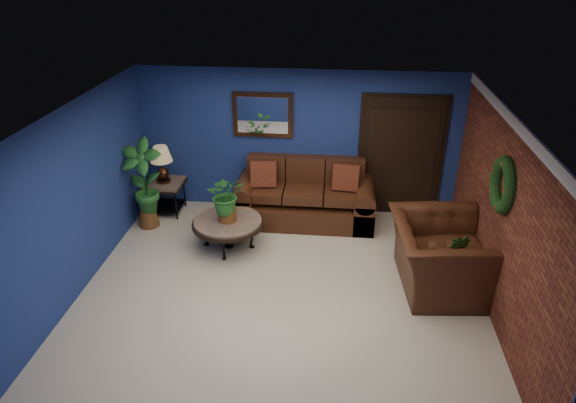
# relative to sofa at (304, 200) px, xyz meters

# --- Properties ---
(floor) EXTENTS (5.50, 5.50, 0.00)m
(floor) POSITION_rel_sofa_xyz_m (-0.15, -2.09, -0.35)
(floor) COLOR beige
(floor) RESTS_ON ground
(wall_back) EXTENTS (5.50, 0.04, 2.50)m
(wall_back) POSITION_rel_sofa_xyz_m (-0.15, 0.41, 0.90)
(wall_back) COLOR navy
(wall_back) RESTS_ON ground
(wall_left) EXTENTS (0.04, 5.00, 2.50)m
(wall_left) POSITION_rel_sofa_xyz_m (-2.90, -2.09, 0.90)
(wall_left) COLOR navy
(wall_left) RESTS_ON ground
(wall_right_brick) EXTENTS (0.04, 5.00, 2.50)m
(wall_right_brick) POSITION_rel_sofa_xyz_m (2.60, -2.09, 0.90)
(wall_right_brick) COLOR brown
(wall_right_brick) RESTS_ON ground
(ceiling) EXTENTS (5.50, 5.00, 0.02)m
(ceiling) POSITION_rel_sofa_xyz_m (-0.15, -2.09, 2.15)
(ceiling) COLOR white
(ceiling) RESTS_ON wall_back
(crown_molding) EXTENTS (0.03, 5.00, 0.14)m
(crown_molding) POSITION_rel_sofa_xyz_m (2.57, -2.09, 2.08)
(crown_molding) COLOR white
(crown_molding) RESTS_ON wall_right_brick
(wall_mirror) EXTENTS (1.02, 0.06, 0.77)m
(wall_mirror) POSITION_rel_sofa_xyz_m (-0.75, 0.37, 1.37)
(wall_mirror) COLOR #422411
(wall_mirror) RESTS_ON wall_back
(closet_door) EXTENTS (1.44, 0.06, 2.18)m
(closet_door) POSITION_rel_sofa_xyz_m (1.60, 0.38, 0.70)
(closet_door) COLOR black
(closet_door) RESTS_ON wall_back
(wreath) EXTENTS (0.16, 0.72, 0.72)m
(wreath) POSITION_rel_sofa_xyz_m (2.54, -2.04, 1.35)
(wreath) COLOR black
(wreath) RESTS_ON wall_right_brick
(sofa) EXTENTS (2.36, 1.02, 1.06)m
(sofa) POSITION_rel_sofa_xyz_m (0.00, 0.00, 0.00)
(sofa) COLOR #462214
(sofa) RESTS_ON ground
(coffee_table) EXTENTS (1.11, 1.11, 0.48)m
(coffee_table) POSITION_rel_sofa_xyz_m (-1.11, -1.08, 0.07)
(coffee_table) COLOR #4A4541
(coffee_table) RESTS_ON ground
(end_table) EXTENTS (0.65, 0.65, 0.59)m
(end_table) POSITION_rel_sofa_xyz_m (-2.45, -0.04, 0.10)
(end_table) COLOR #4A4541
(end_table) RESTS_ON ground
(table_lamp) EXTENTS (0.38, 0.38, 0.63)m
(table_lamp) POSITION_rel_sofa_xyz_m (-2.45, -0.04, 0.65)
(table_lamp) COLOR #422411
(table_lamp) RESTS_ON end_table
(side_chair) EXTENTS (0.40, 0.40, 0.88)m
(side_chair) POSITION_rel_sofa_xyz_m (0.10, 0.03, 0.15)
(side_chair) COLOR brown
(side_chair) RESTS_ON ground
(armchair) EXTENTS (1.41, 1.58, 0.96)m
(armchair) POSITION_rel_sofa_xyz_m (2.00, -1.78, 0.13)
(armchair) COLOR #462214
(armchair) RESTS_ON ground
(coffee_plant) EXTENTS (0.69, 0.64, 0.76)m
(coffee_plant) POSITION_rel_sofa_xyz_m (-1.11, -1.08, 0.55)
(coffee_plant) COLOR brown
(coffee_plant) RESTS_ON coffee_table
(floor_plant) EXTENTS (0.43, 0.38, 0.82)m
(floor_plant) POSITION_rel_sofa_xyz_m (2.20, -1.69, 0.07)
(floor_plant) COLOR brown
(floor_plant) RESTS_ON ground
(tall_plant) EXTENTS (0.69, 0.49, 1.53)m
(tall_plant) POSITION_rel_sofa_xyz_m (-2.60, -0.55, 0.48)
(tall_plant) COLOR brown
(tall_plant) RESTS_ON ground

